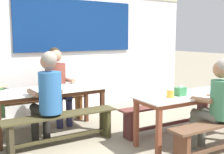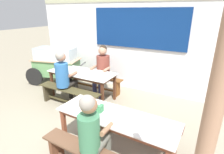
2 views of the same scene
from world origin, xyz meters
name	(u,v)px [view 2 (image 2 of 2)]	position (x,y,z in m)	size (l,w,h in m)	color
ground_plane	(80,132)	(0.00, 0.00, 0.00)	(40.00, 40.00, 0.00)	gray
backdrop_wall	(131,42)	(0.01, 2.47, 1.38)	(6.11, 0.23, 2.61)	white
dining_table_far	(82,75)	(-0.82, 1.24, 0.65)	(1.76, 0.75, 0.72)	silver
dining_table_near	(116,120)	(0.87, -0.18, 0.65)	(1.88, 0.69, 0.72)	silver
bench_far_back	(94,81)	(-0.81, 1.78, 0.30)	(1.75, 0.27, 0.45)	brown
bench_far_front	(69,95)	(-0.83, 0.70, 0.30)	(1.66, 0.33, 0.45)	#423C23
bench_near_back	(130,122)	(0.89, 0.35, 0.30)	(1.82, 0.32, 0.45)	brown
food_cart	(56,63)	(-2.16, 1.69, 0.68)	(1.86, 1.07, 1.15)	#61965C
person_near_front	(92,130)	(0.75, -0.64, 0.73)	(0.40, 0.54, 1.27)	#63665A
person_center_facing	(102,67)	(-0.50, 1.72, 0.77)	(0.48, 0.58, 1.35)	#2C2E52
person_left_back_turned	(64,75)	(-0.99, 0.78, 0.76)	(0.44, 0.59, 1.34)	#2A2825
tissue_box	(98,108)	(0.57, -0.20, 0.78)	(0.14, 0.10, 0.14)	#35814D
condiment_jar	(87,105)	(0.37, -0.20, 0.78)	(0.10, 0.10, 0.12)	gold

